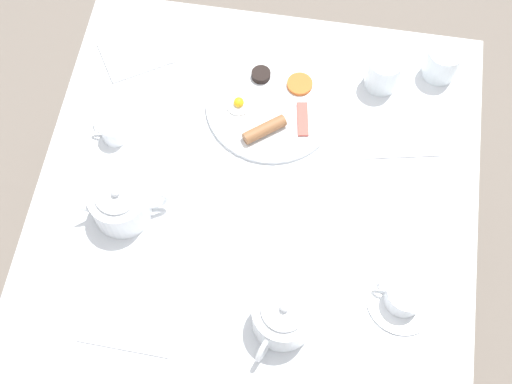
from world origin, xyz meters
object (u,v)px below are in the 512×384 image
at_px(teapot_far, 283,316).
at_px(creamer_jug, 113,131).
at_px(water_glass_tall, 383,72).
at_px(breakfast_plate, 273,105).
at_px(teacup_with_saucer_left, 404,297).
at_px(fork_by_plate, 402,155).
at_px(napkin_folded, 136,52).
at_px(teapot_near, 121,204).
at_px(water_glass_short, 442,62).
at_px(knife_by_plate, 123,346).

distance_m(teapot_far, creamer_jug, 0.58).
bearing_deg(water_glass_tall, breakfast_plate, 23.56).
relative_size(breakfast_plate, water_glass_tall, 3.45).
distance_m(breakfast_plate, teapot_far, 0.52).
xyz_separation_m(teacup_with_saucer_left, fork_by_plate, (0.02, -0.34, -0.02)).
bearing_deg(teapot_far, fork_by_plate, -4.82).
height_order(creamer_jug, napkin_folded, creamer_jug).
relative_size(teapot_near, teacup_with_saucer_left, 1.36).
distance_m(teapot_near, teapot_far, 0.42).
height_order(teapot_near, fork_by_plate, teapot_near).
bearing_deg(water_glass_short, water_glass_tall, 20.78).
height_order(breakfast_plate, water_glass_short, water_glass_short).
distance_m(napkin_folded, knife_by_plate, 0.72).
distance_m(water_glass_short, creamer_jug, 0.79).
bearing_deg(napkin_folded, knife_by_plate, 100.95).
relative_size(teapot_near, water_glass_short, 2.39).
bearing_deg(napkin_folded, fork_by_plate, 164.67).
height_order(teacup_with_saucer_left, water_glass_short, water_glass_short).
bearing_deg(teapot_near, water_glass_tall, -158.79).
height_order(teapot_far, fork_by_plate, teapot_far).
xyz_separation_m(breakfast_plate, creamer_jug, (0.35, 0.14, 0.02)).
height_order(teapot_near, water_glass_tall, teapot_near).
distance_m(teapot_near, creamer_jug, 0.20).
relative_size(creamer_jug, knife_by_plate, 0.42).
relative_size(teapot_far, teacup_with_saucer_left, 1.34).
bearing_deg(teacup_with_saucer_left, napkin_folded, -37.38).
bearing_deg(napkin_folded, water_glass_tall, -179.43).
distance_m(teapot_far, fork_by_plate, 0.48).
bearing_deg(fork_by_plate, teapot_far, 63.26).
bearing_deg(teacup_with_saucer_left, teapot_far, 19.50).
bearing_deg(teacup_with_saucer_left, teapot_near, -9.55).
xyz_separation_m(teacup_with_saucer_left, water_glass_short, (-0.05, -0.58, 0.02)).
height_order(breakfast_plate, teapot_near, teapot_near).
xyz_separation_m(napkin_folded, knife_by_plate, (-0.14, 0.71, -0.00)).
bearing_deg(water_glass_short, napkin_folded, 4.47).
bearing_deg(breakfast_plate, water_glass_short, -157.41).
xyz_separation_m(teacup_with_saucer_left, water_glass_tall, (0.09, -0.53, 0.02)).
bearing_deg(water_glass_tall, teacup_with_saucer_left, 99.50).
bearing_deg(napkin_folded, breakfast_plate, 163.99).
relative_size(water_glass_tall, knife_by_plate, 0.47).
relative_size(napkin_folded, knife_by_plate, 1.07).
distance_m(breakfast_plate, napkin_folded, 0.37).
height_order(teacup_with_saucer_left, fork_by_plate, teacup_with_saucer_left).
bearing_deg(fork_by_plate, creamer_jug, 4.82).
xyz_separation_m(water_glass_short, creamer_jug, (0.73, 0.29, -0.02)).
bearing_deg(water_glass_short, fork_by_plate, 73.70).
bearing_deg(breakfast_plate, teacup_with_saucer_left, 128.29).
height_order(teapot_near, knife_by_plate, teapot_near).
bearing_deg(knife_by_plate, teapot_far, -162.21).
relative_size(teapot_near, napkin_folded, 0.99).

